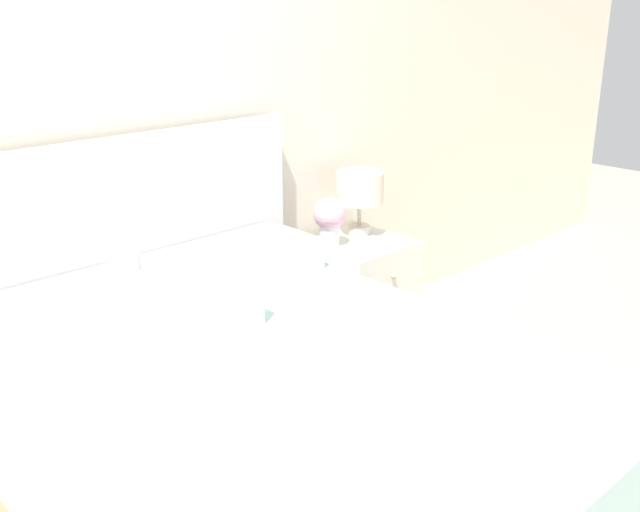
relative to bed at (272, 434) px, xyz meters
name	(u,v)px	position (x,y,z in m)	size (l,w,h in m)	color
ground_plane	(135,409)	(0.00, 0.93, -0.31)	(12.00, 12.00, 0.00)	#CCB28E
wall_back	(97,104)	(0.00, 1.00, 0.99)	(8.00, 0.06, 2.60)	silver
bed	(272,434)	(0.00, 0.00, 0.00)	(1.63, 2.00, 1.18)	tan
nightstand	(360,294)	(1.16, 0.70, -0.04)	(0.45, 0.44, 0.55)	white
table_lamp	(360,190)	(1.22, 0.77, 0.47)	(0.23, 0.23, 0.32)	beige
flower_vase	(330,218)	(1.01, 0.76, 0.38)	(0.15, 0.15, 0.24)	white
teacup	(373,245)	(1.11, 0.57, 0.27)	(0.10, 0.10, 0.06)	white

